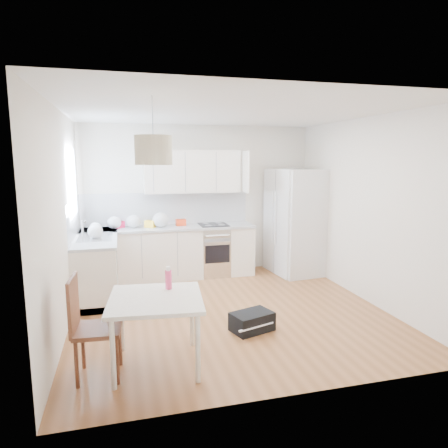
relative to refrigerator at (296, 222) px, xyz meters
name	(u,v)px	position (x,y,z in m)	size (l,w,h in m)	color
floor	(229,311)	(-1.71, -1.54, -0.96)	(4.20, 4.20, 0.00)	brown
ceiling	(229,112)	(-1.71, -1.54, 1.74)	(4.20, 4.20, 0.00)	white
wall_back	(199,200)	(-1.71, 0.56, 0.39)	(4.20, 4.20, 0.00)	white
wall_left	(62,221)	(-3.81, -1.54, 0.39)	(4.20, 4.20, 0.00)	white
wall_right	(366,210)	(0.39, -1.54, 0.39)	(4.20, 4.20, 0.00)	white
window_glassblock	(72,183)	(-3.79, -0.39, 0.79)	(0.02, 1.00, 1.00)	#BFE0F9
cabinets_back	(170,253)	(-2.31, 0.26, -0.52)	(3.00, 0.60, 0.88)	white
cabinets_left	(97,267)	(-3.51, -0.34, -0.52)	(0.60, 1.80, 0.88)	white
counter_back	(169,228)	(-2.31, 0.26, -0.06)	(3.02, 0.64, 0.04)	#B2B5B7
counter_left	(96,238)	(-3.51, -0.34, -0.06)	(0.64, 1.82, 0.04)	#B2B5B7
backsplash_back	(167,208)	(-2.31, 0.55, 0.25)	(3.00, 0.01, 0.58)	white
backsplash_left	(74,218)	(-3.80, -0.34, 0.25)	(0.01, 1.80, 0.58)	white
upper_cabinets	(192,172)	(-1.86, 0.40, 0.91)	(1.70, 0.32, 0.75)	white
range_oven	(214,251)	(-1.51, 0.26, -0.52)	(0.50, 0.61, 0.88)	silver
sink	(95,237)	(-3.51, -0.39, -0.05)	(0.50, 0.80, 0.16)	silver
refrigerator	(296,222)	(0.00, 0.00, 0.00)	(0.91, 0.96, 1.92)	white
dining_table	(156,305)	(-2.81, -2.79, -0.31)	(1.01, 1.01, 0.72)	beige
dining_chair	(98,327)	(-3.37, -2.86, -0.46)	(0.42, 0.42, 1.01)	#4E2917
drink_bottle	(168,278)	(-2.65, -2.55, -0.11)	(0.07, 0.07, 0.24)	#F04276
gym_bag	(252,321)	(-1.60, -2.24, -0.85)	(0.50, 0.33, 0.23)	black
pendant_lamp	(153,150)	(-2.78, -2.64, 1.22)	(0.37, 0.37, 0.29)	beige
grocery_bag_a	(114,223)	(-3.23, 0.30, 0.06)	(0.23, 0.20, 0.21)	silver
grocery_bag_b	(134,221)	(-2.91, 0.31, 0.07)	(0.25, 0.21, 0.22)	silver
grocery_bag_c	(161,220)	(-2.45, 0.26, 0.09)	(0.28, 0.24, 0.26)	silver
grocery_bag_d	(96,228)	(-3.52, -0.09, 0.05)	(0.20, 0.17, 0.18)	silver
grocery_bag_e	(95,232)	(-3.50, -0.48, 0.06)	(0.22, 0.19, 0.20)	silver
snack_orange	(181,222)	(-2.09, 0.33, 0.02)	(0.17, 0.11, 0.12)	red
snack_yellow	(150,224)	(-2.63, 0.28, 0.02)	(0.18, 0.11, 0.12)	yellow
snack_red	(119,225)	(-3.15, 0.36, 0.02)	(0.16, 0.10, 0.11)	#DC1B47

